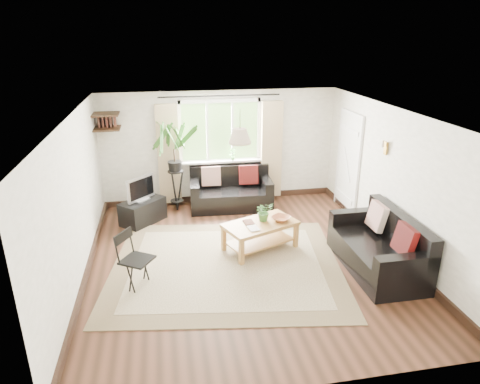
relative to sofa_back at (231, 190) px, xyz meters
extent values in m
plane|color=black|center=(-0.15, -2.27, -0.40)|extent=(5.50, 5.50, 0.00)
plane|color=white|center=(-0.15, -2.27, 2.00)|extent=(5.50, 5.50, 0.00)
cube|color=beige|center=(-0.15, 0.48, 0.80)|extent=(5.00, 0.02, 2.40)
cube|color=beige|center=(-0.15, -5.02, 0.80)|extent=(5.00, 0.02, 2.40)
cube|color=beige|center=(-2.65, -2.27, 0.80)|extent=(0.02, 5.50, 2.40)
cube|color=beige|center=(2.35, -2.27, 0.80)|extent=(0.02, 5.50, 2.40)
cube|color=beige|center=(-0.47, -2.40, -0.39)|extent=(4.03, 3.60, 0.02)
cube|color=silver|center=(2.32, -0.57, 0.60)|extent=(0.06, 0.96, 2.06)
imported|color=#3A6D2B|center=(0.27, -1.85, 0.26)|extent=(0.35, 0.32, 0.33)
imported|color=#A05A37|center=(0.56, -1.91, 0.14)|extent=(0.44, 0.44, 0.08)
imported|color=white|center=(-0.06, -2.16, 0.11)|extent=(0.20, 0.25, 0.02)
imported|color=#522D21|center=(-0.09, -1.91, 0.11)|extent=(0.18, 0.23, 0.02)
cube|color=black|center=(-1.82, -0.43, -0.17)|extent=(0.94, 0.94, 0.46)
imported|color=#2D6023|center=(0.10, 0.36, 0.67)|extent=(0.14, 0.10, 0.27)
camera|label=1|loc=(-1.34, -8.34, 3.14)|focal=32.00mm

